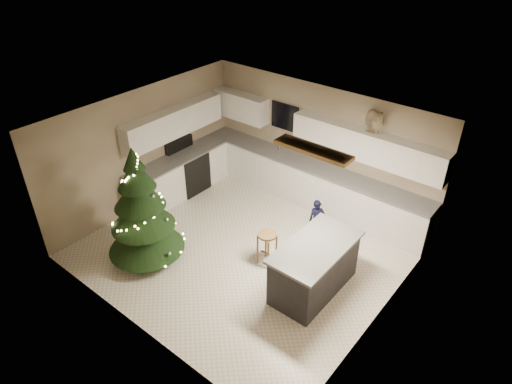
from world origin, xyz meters
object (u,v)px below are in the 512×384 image
island (314,267)px  bar_stool (267,241)px  christmas_tree (142,215)px  toddler (317,220)px  rocking_horse (374,119)px

island → bar_stool: island is taller
island → christmas_tree: (-2.89, -1.24, 0.47)m
island → toddler: (-0.73, 1.22, -0.04)m
bar_stool → toddler: 1.22m
island → christmas_tree: 3.18m
rocking_horse → island: bearing=-146.5°
christmas_tree → toddler: (2.16, 2.46, -0.51)m
toddler → bar_stool: bearing=-144.7°
christmas_tree → island: bearing=23.3°
island → rocking_horse: (-0.37, 2.38, 1.79)m
christmas_tree → toddler: bearing=48.7°
bar_stool → toddler: size_ratio=0.76×
island → rocking_horse: size_ratio=2.63×
bar_stool → toddler: (0.31, 1.18, -0.06)m
bar_stool → christmas_tree: (-1.85, -1.28, 0.45)m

